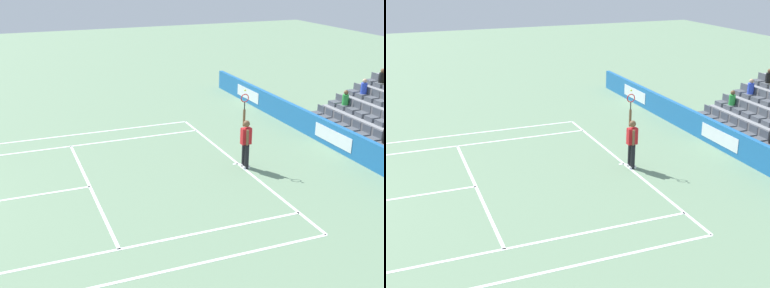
# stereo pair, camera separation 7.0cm
# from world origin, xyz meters

# --- Properties ---
(line_baseline) EXTENTS (10.97, 0.10, 0.01)m
(line_baseline) POSITION_xyz_m (0.00, -11.89, 0.00)
(line_baseline) COLOR white
(line_baseline) RESTS_ON ground
(line_service) EXTENTS (8.23, 0.10, 0.01)m
(line_service) POSITION_xyz_m (0.00, -6.40, 0.00)
(line_service) COLOR white
(line_service) RESTS_ON ground
(line_singles_sideline_left) EXTENTS (0.10, 11.89, 0.01)m
(line_singles_sideline_left) POSITION_xyz_m (4.12, -5.95, 0.00)
(line_singles_sideline_left) COLOR white
(line_singles_sideline_left) RESTS_ON ground
(line_singles_sideline_right) EXTENTS (0.10, 11.89, 0.01)m
(line_singles_sideline_right) POSITION_xyz_m (-4.12, -5.95, 0.00)
(line_singles_sideline_right) COLOR white
(line_singles_sideline_right) RESTS_ON ground
(line_doubles_sideline_left) EXTENTS (0.10, 11.89, 0.01)m
(line_doubles_sideline_left) POSITION_xyz_m (5.49, -5.95, 0.00)
(line_doubles_sideline_left) COLOR white
(line_doubles_sideline_left) RESTS_ON ground
(line_doubles_sideline_right) EXTENTS (0.10, 11.89, 0.01)m
(line_doubles_sideline_right) POSITION_xyz_m (-5.49, -5.95, 0.00)
(line_doubles_sideline_right) COLOR white
(line_doubles_sideline_right) RESTS_ON ground
(line_centre_mark) EXTENTS (0.10, 0.20, 0.01)m
(line_centre_mark) POSITION_xyz_m (0.00, -11.79, 0.00)
(line_centre_mark) COLOR white
(line_centre_mark) RESTS_ON ground
(sponsor_barrier) EXTENTS (21.84, 0.22, 1.01)m
(sponsor_barrier) POSITION_xyz_m (0.00, -16.17, 0.51)
(sponsor_barrier) COLOR #1E66AD
(sponsor_barrier) RESTS_ON ground
(tennis_player) EXTENTS (0.53, 0.37, 2.85)m
(tennis_player) POSITION_xyz_m (-0.38, -11.99, 0.99)
(tennis_player) COLOR black
(tennis_player) RESTS_ON ground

